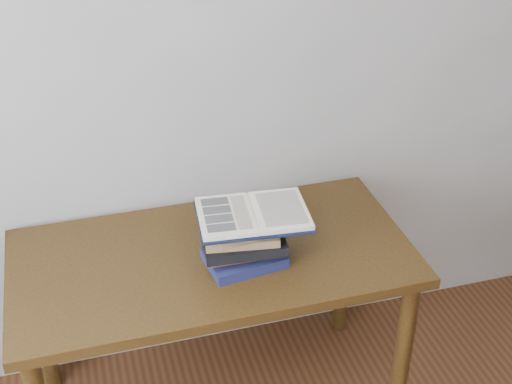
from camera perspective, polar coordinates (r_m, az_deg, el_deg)
name	(u,v)px	position (r m, az deg, el deg)	size (l,w,h in m)	color
room_shell	(375,324)	(0.74, 9.50, -10.37)	(3.54, 3.54, 2.62)	#BDB9B2
desk	(213,277)	(2.43, -3.44, -6.83)	(1.32, 0.66, 0.71)	#4B3112
book_stack	(242,243)	(2.28, -1.10, -4.13)	(0.27, 0.20, 0.16)	#161743
open_book	(253,214)	(2.25, -0.23, -1.80)	(0.37, 0.28, 0.03)	black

